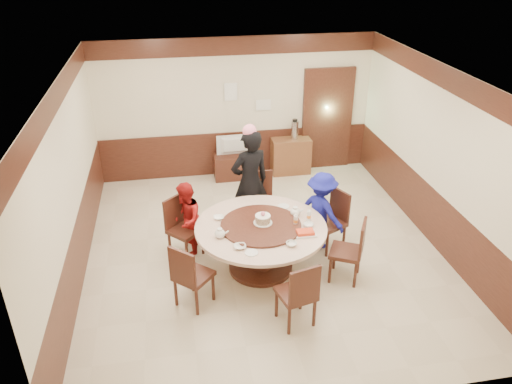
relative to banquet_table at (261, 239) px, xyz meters
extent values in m
plane|color=beige|center=(0.14, 0.45, -0.53)|extent=(6.00, 6.00, 0.00)
plane|color=silver|center=(0.14, 0.45, 2.27)|extent=(6.00, 6.00, 0.00)
cube|color=beige|center=(0.14, 3.45, 0.87)|extent=(5.50, 0.04, 2.80)
cube|color=beige|center=(0.14, -2.55, 0.87)|extent=(5.50, 0.04, 2.80)
cube|color=beige|center=(-2.61, 0.45, 0.87)|extent=(0.04, 6.00, 2.80)
cube|color=beige|center=(2.89, 0.45, 0.87)|extent=(0.04, 6.00, 2.80)
cube|color=#3E1C13|center=(0.14, 0.45, -0.08)|extent=(5.50, 6.00, 0.90)
cube|color=#3E1C13|center=(0.14, 0.45, 2.09)|extent=(5.50, 6.00, 0.35)
cube|color=#3E1C13|center=(2.04, 3.40, 0.52)|extent=(1.05, 0.08, 2.18)
cube|color=#87D196|center=(2.04, 3.42, 0.52)|extent=(0.88, 0.02, 2.05)
cylinder|color=#3E1C13|center=(0.00, 0.00, -0.50)|extent=(0.96, 0.96, 0.06)
cylinder|color=#3E1C13|center=(0.00, 0.00, -0.18)|extent=(0.38, 0.38, 0.65)
cylinder|color=beige|center=(0.00, 0.00, 0.19)|extent=(1.92, 1.92, 0.05)
cylinder|color=#3E1C13|center=(0.00, 0.00, 0.23)|extent=(1.17, 1.17, 0.03)
cube|color=#3E1C13|center=(1.16, 0.37, -0.08)|extent=(0.58, 0.58, 0.06)
cube|color=#3E1C13|center=(1.35, 0.46, 0.19)|extent=(0.21, 0.40, 0.50)
cube|color=#3E1C13|center=(1.16, 0.37, -0.32)|extent=(0.36, 0.36, 0.42)
cube|color=#3E1C13|center=(0.25, 1.18, -0.08)|extent=(0.44, 0.44, 0.06)
cube|color=#3E1C13|center=(0.25, 1.39, 0.19)|extent=(0.42, 0.04, 0.50)
cube|color=#3E1C13|center=(0.25, 1.18, -0.32)|extent=(0.36, 0.36, 0.42)
cube|color=#3E1C13|center=(-1.08, 0.55, -0.08)|extent=(0.62, 0.62, 0.06)
cube|color=#3E1C13|center=(-1.22, 0.71, 0.19)|extent=(0.33, 0.32, 0.50)
cube|color=#3E1C13|center=(-1.08, 0.55, -0.32)|extent=(0.36, 0.36, 0.42)
cube|color=#3E1C13|center=(-1.03, -0.61, -0.08)|extent=(0.62, 0.62, 0.06)
cube|color=#3E1C13|center=(-1.17, -0.76, 0.19)|extent=(0.34, 0.31, 0.50)
cube|color=#3E1C13|center=(-1.03, -0.61, -0.32)|extent=(0.36, 0.36, 0.42)
cube|color=#3E1C13|center=(0.23, -1.20, -0.08)|extent=(0.53, 0.53, 0.06)
cube|color=#3E1C13|center=(0.28, -1.41, 0.19)|extent=(0.42, 0.14, 0.50)
cube|color=#3E1C13|center=(0.23, -1.20, -0.32)|extent=(0.36, 0.36, 0.42)
cube|color=#3E1C13|center=(1.16, -0.43, -0.08)|extent=(0.59, 0.59, 0.06)
cube|color=#3E1C13|center=(1.35, -0.53, 0.19)|extent=(0.23, 0.39, 0.50)
cube|color=#3E1C13|center=(1.16, -0.43, -0.32)|extent=(0.36, 0.36, 0.42)
imported|color=black|center=(0.03, 1.12, 0.37)|extent=(0.76, 0.61, 1.81)
imported|color=#A11515|center=(-1.05, 0.63, 0.07)|extent=(0.52, 0.64, 1.20)
imported|color=navy|center=(1.05, 0.45, 0.11)|extent=(0.86, 0.96, 1.29)
cylinder|color=white|center=(0.03, 0.03, 0.25)|extent=(0.28, 0.28, 0.01)
cylinder|color=tan|center=(0.03, 0.03, 0.31)|extent=(0.22, 0.22, 0.10)
cylinder|color=white|center=(0.03, 0.03, 0.37)|extent=(0.22, 0.22, 0.01)
sphere|color=pink|center=(0.03, 0.03, 0.40)|extent=(0.06, 0.06, 0.06)
ellipsoid|color=white|center=(-0.62, -0.20, 0.28)|extent=(0.17, 0.15, 0.13)
ellipsoid|color=white|center=(0.56, 0.20, 0.28)|extent=(0.17, 0.15, 0.13)
imported|color=white|center=(-0.58, 0.31, 0.24)|extent=(0.15, 0.15, 0.04)
imported|color=white|center=(0.32, -0.57, 0.24)|extent=(0.15, 0.15, 0.05)
imported|color=white|center=(-0.38, -0.50, 0.24)|extent=(0.17, 0.17, 0.04)
imported|color=white|center=(0.67, -0.13, 0.24)|extent=(0.15, 0.15, 0.05)
cylinder|color=white|center=(-0.25, -0.65, 0.22)|extent=(0.18, 0.18, 0.01)
cylinder|color=white|center=(0.45, 0.50, 0.22)|extent=(0.18, 0.18, 0.01)
cube|color=white|center=(0.57, -0.33, 0.23)|extent=(0.30, 0.20, 0.02)
cube|color=red|center=(0.57, -0.33, 0.26)|extent=(0.24, 0.15, 0.04)
cylinder|color=white|center=(0.50, -0.06, 0.30)|extent=(0.06, 0.06, 0.16)
cylinder|color=white|center=(0.72, 0.03, 0.30)|extent=(0.06, 0.06, 0.16)
cube|color=#3E1C13|center=(0.06, 3.20, -0.28)|extent=(0.85, 0.45, 0.50)
imported|color=gray|center=(0.06, 3.20, 0.17)|extent=(0.71, 0.12, 0.40)
cube|color=brown|center=(1.24, 3.23, -0.16)|extent=(0.80, 0.40, 0.75)
cylinder|color=silver|center=(1.30, 3.23, 0.41)|extent=(0.15, 0.15, 0.38)
cube|color=white|center=(0.04, 3.41, 1.22)|extent=(0.25, 0.00, 0.35)
cube|color=white|center=(0.69, 3.41, 0.92)|extent=(0.30, 0.00, 0.22)
camera|label=1|loc=(-1.15, -6.05, 4.00)|focal=35.00mm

